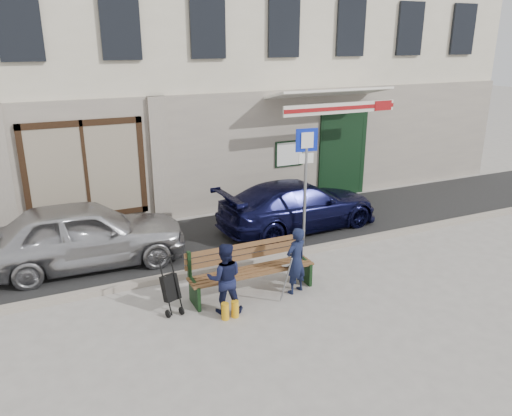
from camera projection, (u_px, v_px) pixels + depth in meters
ground at (304, 291)px, 9.42m from camera, size 80.00×80.00×0.00m
asphalt_lane at (240, 235)px, 12.08m from camera, size 60.00×3.20×0.01m
curb at (269, 258)px, 10.69m from camera, size 60.00×0.18×0.12m
building at (169, 23)px, 15.09m from camera, size 20.00×8.27×10.00m
car_silver at (84, 234)px, 10.28m from camera, size 4.18×1.86×1.39m
car_navy at (299, 205)px, 12.38m from camera, size 4.26×1.96×1.21m
parking_sign at (306, 169)px, 10.93m from camera, size 0.50×0.10×2.70m
bench at (250, 271)px, 9.20m from camera, size 2.40×1.17×0.98m
man at (296, 261)px, 9.19m from camera, size 0.54×0.44×1.28m
woman at (225, 278)px, 8.52m from camera, size 0.74×0.65×1.27m
stroller at (171, 289)px, 8.59m from camera, size 0.35×0.45×0.98m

